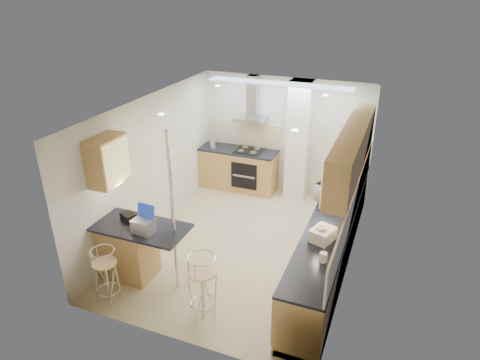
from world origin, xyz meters
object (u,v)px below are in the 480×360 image
at_px(microwave, 333,190).
at_px(bar_stool_end, 203,287).
at_px(laptop, 143,226).
at_px(bar_stool_near, 106,276).
at_px(bread_bin, 323,235).

xyz_separation_m(microwave, bar_stool_end, (-1.27, -2.41, -0.58)).
height_order(laptop, bar_stool_end, laptop).
xyz_separation_m(microwave, bar_stool_near, (-2.68, -2.63, -0.63)).
bearing_deg(laptop, bar_stool_near, -118.82).
distance_m(bar_stool_near, bread_bin, 3.12).
distance_m(bar_stool_end, bread_bin, 1.82).
relative_size(bar_stool_near, bread_bin, 2.56).
bearing_deg(microwave, bread_bin, -154.72).
relative_size(microwave, laptop, 1.89).
height_order(microwave, bar_stool_near, microwave).
height_order(bar_stool_near, bread_bin, bread_bin).
height_order(laptop, bar_stool_near, laptop).
bearing_deg(microwave, laptop, 152.87).
bearing_deg(bar_stool_end, microwave, 9.19).
distance_m(microwave, laptop, 3.15).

